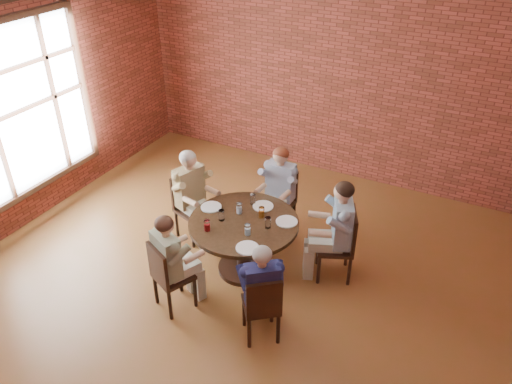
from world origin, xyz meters
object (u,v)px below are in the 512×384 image
at_px(diner_b, 279,192).
at_px(diner_c, 193,196).
at_px(chair_c, 190,203).
at_px(diner_d, 172,263).
at_px(diner_a, 336,231).
at_px(dining_table, 244,236).
at_px(smartphone, 250,245).
at_px(chair_b, 281,198).
at_px(chair_d, 167,275).
at_px(chair_a, 342,242).
at_px(chair_e, 262,306).
at_px(diner_e, 261,292).

height_order(diner_b, diner_c, diner_c).
xyz_separation_m(chair_c, diner_d, (0.61, -1.24, 0.12)).
bearing_deg(diner_a, diner_b, -140.66).
height_order(dining_table, chair_c, chair_c).
relative_size(diner_c, smartphone, 9.53).
height_order(chair_b, diner_c, diner_c).
distance_m(chair_d, smartphone, 0.98).
height_order(chair_d, diner_d, diner_d).
height_order(dining_table, diner_c, diner_c).
height_order(chair_a, chair_e, chair_a).
xyz_separation_m(diner_a, chair_c, (-2.04, -0.10, -0.17)).
bearing_deg(dining_table, diner_c, 161.79).
relative_size(chair_b, smartphone, 6.62).
relative_size(chair_b, chair_d, 1.01).
xyz_separation_m(diner_b, diner_e, (0.65, -1.81, -0.03)).
xyz_separation_m(chair_d, diner_d, (0.03, 0.07, 0.14)).
relative_size(diner_a, chair_d, 1.49).
bearing_deg(chair_b, chair_e, -69.55).
bearing_deg(chair_b, diner_e, -70.17).
bearing_deg(dining_table, chair_d, -114.43).
bearing_deg(dining_table, diner_b, 89.20).
xyz_separation_m(chair_c, diner_e, (1.68, -1.19, 0.11)).
height_order(chair_d, diner_e, diner_e).
distance_m(dining_table, chair_b, 1.04).
xyz_separation_m(chair_a, diner_b, (-1.08, 0.49, 0.13)).
distance_m(dining_table, chair_e, 1.15).
relative_size(diner_e, smartphone, 8.89).
distance_m(diner_e, smartphone, 0.63).
distance_m(diner_a, chair_e, 1.39).
bearing_deg(diner_c, diner_e, -107.68).
relative_size(chair_c, diner_e, 0.76).
relative_size(dining_table, chair_b, 1.47).
bearing_deg(chair_d, chair_a, -112.51).
height_order(chair_a, diner_e, diner_e).
relative_size(chair_a, diner_b, 0.74).
distance_m(chair_b, smartphone, 1.46).
bearing_deg(diner_d, diner_c, -42.04).
distance_m(diner_b, chair_d, 1.99).
height_order(diner_a, smartphone, diner_a).
bearing_deg(diner_b, chair_d, -102.45).
bearing_deg(dining_table, diner_a, 23.02).
bearing_deg(diner_d, smartphone, -118.14).
bearing_deg(chair_a, smartphone, -67.12).
relative_size(diner_b, diner_d, 1.02).
distance_m(chair_c, chair_e, 2.13).
bearing_deg(diner_a, chair_d, -69.13).
height_order(diner_c, chair_d, diner_c).
distance_m(chair_b, diner_c, 1.21).
height_order(diner_a, chair_c, diner_a).
bearing_deg(diner_c, diner_a, -68.17).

